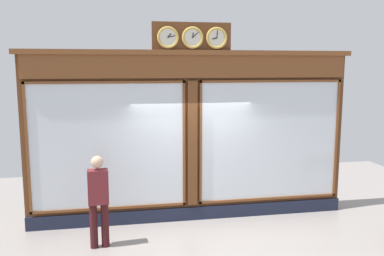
# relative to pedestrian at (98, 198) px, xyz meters

# --- Properties ---
(shop_facade) EXTENTS (6.87, 0.42, 4.11)m
(shop_facade) POSITION_rel_pedestrian_xyz_m (-1.88, -1.14, 0.87)
(shop_facade) COLOR #5B3319
(shop_facade) RESTS_ON ground_plane
(pedestrian) EXTENTS (0.38, 0.25, 1.69)m
(pedestrian) POSITION_rel_pedestrian_xyz_m (0.00, 0.00, 0.00)
(pedestrian) COLOR #3A1316
(pedestrian) RESTS_ON ground_plane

